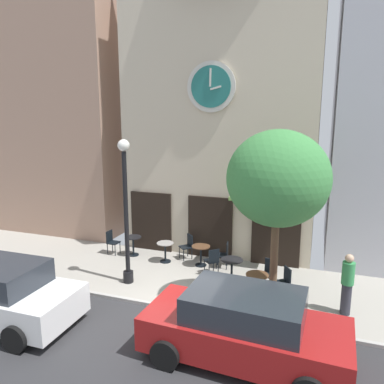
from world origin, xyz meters
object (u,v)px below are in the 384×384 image
object	(u,v)px
street_lamp	(126,212)
cafe_chair_by_entrance	(213,259)
street_tree	(278,179)
cafe_chair_curbside	(284,280)
cafe_table_leftmost	(257,282)
cafe_table_center_left	(133,243)
cafe_table_rightmost	(201,252)
cafe_table_near_door	(232,266)
cafe_chair_left_end	(188,245)
parked_car_red	(244,327)
cafe_chair_under_awning	(224,253)
cafe_chair_outer	(112,240)
cafe_table_near_curb	(165,249)
cafe_chair_right_end	(269,271)
pedestrian_green	(347,283)

from	to	relation	value
street_lamp	cafe_chair_by_entrance	size ratio (longest dim) A/B	5.00
street_tree	cafe_chair_curbside	bearing A→B (deg)	77.82
cafe_table_leftmost	cafe_table_center_left	bearing A→B (deg)	159.89
cafe_table_rightmost	cafe_table_near_door	world-z (taller)	same
cafe_chair_left_end	parked_car_red	distance (m)	5.97
cafe_table_near_door	cafe_table_center_left	bearing A→B (deg)	166.56
street_lamp	parked_car_red	size ratio (longest dim) A/B	1.03
cafe_table_near_door	cafe_chair_by_entrance	bearing A→B (deg)	159.58
cafe_chair_curbside	cafe_table_near_door	bearing A→B (deg)	161.21
cafe_table_rightmost	cafe_chair_under_awning	world-z (taller)	cafe_chair_under_awning
cafe_table_center_left	parked_car_red	xyz separation A→B (m)	(5.17, -4.70, 0.28)
cafe_table_near_door	cafe_chair_under_awning	bearing A→B (deg)	116.86
cafe_chair_left_end	cafe_chair_outer	xyz separation A→B (m)	(-2.91, -0.51, 0.00)
cafe_table_near_curb	parked_car_red	distance (m)	5.87
cafe_chair_left_end	cafe_table_center_left	bearing A→B (deg)	-169.22
cafe_chair_under_awning	cafe_chair_outer	size ratio (longest dim) A/B	1.00
cafe_table_leftmost	parked_car_red	size ratio (longest dim) A/B	0.16
cafe_table_near_door	cafe_chair_right_end	distance (m)	1.19
cafe_table_near_curb	cafe_chair_curbside	bearing A→B (deg)	-17.21
cafe_table_near_curb	cafe_chair_curbside	size ratio (longest dim) A/B	0.80
cafe_table_near_curb	cafe_chair_under_awning	size ratio (longest dim) A/B	0.80
cafe_table_near_door	cafe_table_leftmost	bearing A→B (deg)	-42.26
street_tree	cafe_table_rightmost	distance (m)	4.82
street_tree	cafe_table_near_door	xyz separation A→B (m)	(-1.46, 1.56, -3.10)
cafe_table_rightmost	cafe_chair_right_end	xyz separation A→B (m)	(2.49, -0.96, 0.04)
cafe_table_center_left	cafe_chair_outer	xyz separation A→B (m)	(-0.86, -0.12, 0.04)
cafe_chair_right_end	cafe_table_near_curb	bearing A→B (deg)	167.17
cafe_table_center_left	cafe_chair_left_end	bearing A→B (deg)	10.78
cafe_table_near_door	parked_car_red	size ratio (longest dim) A/B	0.17
cafe_chair_by_entrance	cafe_chair_right_end	world-z (taller)	same
cafe_table_leftmost	cafe_chair_outer	bearing A→B (deg)	163.72
cafe_chair_right_end	pedestrian_green	distance (m)	2.32
cafe_table_center_left	cafe_chair_outer	world-z (taller)	cafe_chair_outer
cafe_table_rightmost	cafe_chair_by_entrance	size ratio (longest dim) A/B	0.80
cafe_chair_left_end	pedestrian_green	distance (m)	5.80
cafe_chair_under_awning	cafe_chair_by_entrance	bearing A→B (deg)	-107.98
cafe_table_center_left	street_tree	bearing A→B (deg)	-24.65
cafe_table_center_left	cafe_table_near_curb	distance (m)	1.42
cafe_table_rightmost	cafe_table_near_door	bearing A→B (deg)	-33.23
cafe_table_near_curb	cafe_chair_by_entrance	bearing A→B (deg)	-14.57
cafe_chair_under_awning	street_tree	bearing A→B (deg)	-52.25
cafe_table_center_left	cafe_table_near_door	distance (m)	4.14
cafe_chair_under_awning	cafe_chair_outer	distance (m)	4.40
street_lamp	cafe_table_center_left	bearing A→B (deg)	114.28
cafe_table_near_door	cafe_table_leftmost	size ratio (longest dim) A/B	1.01
cafe_table_center_left	cafe_chair_left_end	size ratio (longest dim) A/B	0.81
cafe_chair_outer	cafe_chair_right_end	world-z (taller)	same
parked_car_red	cafe_chair_outer	bearing A→B (deg)	142.78
cafe_table_leftmost	cafe_chair_by_entrance	bearing A→B (deg)	145.86
cafe_chair_outer	cafe_table_leftmost	bearing A→B (deg)	-16.28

